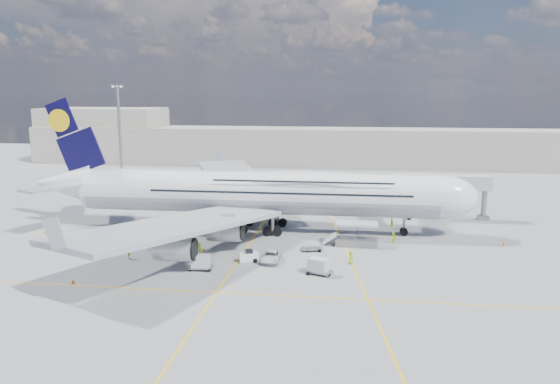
# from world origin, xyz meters

# --- Properties ---
(ground) EXTENTS (300.00, 300.00, 0.00)m
(ground) POSITION_xyz_m (0.00, 0.00, 0.00)
(ground) COLOR gray
(ground) RESTS_ON ground
(taxi_line_main) EXTENTS (0.25, 220.00, 0.01)m
(taxi_line_main) POSITION_xyz_m (0.00, 0.00, 0.01)
(taxi_line_main) COLOR yellow
(taxi_line_main) RESTS_ON ground
(taxi_line_cross) EXTENTS (120.00, 0.25, 0.01)m
(taxi_line_cross) POSITION_xyz_m (0.00, -20.00, 0.01)
(taxi_line_cross) COLOR yellow
(taxi_line_cross) RESTS_ON ground
(taxi_line_diag) EXTENTS (14.16, 99.06, 0.01)m
(taxi_line_diag) POSITION_xyz_m (14.00, 10.00, 0.01)
(taxi_line_diag) COLOR yellow
(taxi_line_diag) RESTS_ON ground
(airliner) EXTENTS (77.26, 79.15, 23.71)m
(airliner) POSITION_xyz_m (0.26, 10.00, 6.87)
(airliner) COLOR white
(airliner) RESTS_ON ground
(jet_bridge) EXTENTS (18.80, 12.10, 8.50)m
(jet_bridge) POSITION_xyz_m (29.81, 20.94, 6.85)
(jet_bridge) COLOR #B7B7BC
(jet_bridge) RESTS_ON ground
(cargo_loader) EXTENTS (8.53, 3.20, 3.67)m
(cargo_loader) POSITION_xyz_m (16.82, 2.89, 1.25)
(cargo_loader) COLOR silver
(cargo_loader) RESTS_ON ground
(light_mast) EXTENTS (3.00, 0.70, 25.50)m
(light_mast) POSITION_xyz_m (-40.00, 45.00, 13.21)
(light_mast) COLOR gray
(light_mast) RESTS_ON ground
(terminal) EXTENTS (180.00, 16.00, 12.00)m
(terminal) POSITION_xyz_m (0.00, 95.00, 6.00)
(terminal) COLOR #B2AD9E
(terminal) RESTS_ON ground
(hangar) EXTENTS (40.00, 22.00, 18.00)m
(hangar) POSITION_xyz_m (-70.00, 100.00, 9.00)
(hangar) COLOR #B2AD9E
(hangar) RESTS_ON ground
(tree_line) EXTENTS (160.00, 6.00, 8.00)m
(tree_line) POSITION_xyz_m (40.00, 140.00, 4.00)
(tree_line) COLOR #193814
(tree_line) RESTS_ON ground
(dolly_row_a) EXTENTS (3.24, 2.54, 1.82)m
(dolly_row_a) POSITION_xyz_m (-11.94, 0.42, 0.98)
(dolly_row_a) COLOR gray
(dolly_row_a) RESTS_ON ground
(dolly_row_b) EXTENTS (2.97, 1.89, 0.41)m
(dolly_row_b) POSITION_xyz_m (-18.13, -1.91, 0.32)
(dolly_row_b) COLOR gray
(dolly_row_b) RESTS_ON ground
(dolly_row_c) EXTENTS (3.51, 2.12, 2.12)m
(dolly_row_c) POSITION_xyz_m (-4.17, -12.09, 1.14)
(dolly_row_c) COLOR gray
(dolly_row_c) RESTS_ON ground
(dolly_back) EXTENTS (3.71, 2.49, 0.50)m
(dolly_back) POSITION_xyz_m (-24.79, -6.47, 0.39)
(dolly_back) COLOR gray
(dolly_back) RESTS_ON ground
(dolly_nose_far) EXTENTS (3.89, 3.03, 2.18)m
(dolly_nose_far) POSITION_xyz_m (11.90, -11.75, 1.17)
(dolly_nose_far) COLOR gray
(dolly_nose_far) RESTS_ON ground
(dolly_nose_near) EXTENTS (3.59, 2.56, 0.48)m
(dolly_nose_near) POSITION_xyz_m (10.15, -1.12, 0.37)
(dolly_nose_near) COLOR gray
(dolly_nose_near) RESTS_ON ground
(baggage_tug) EXTENTS (3.04, 2.11, 1.74)m
(baggage_tug) POSITION_xyz_m (1.68, -7.56, 0.77)
(baggage_tug) COLOR white
(baggage_tug) RESTS_ON ground
(catering_truck_inner) EXTENTS (6.46, 3.84, 3.61)m
(catering_truck_inner) POSITION_xyz_m (-3.88, 28.58, 1.70)
(catering_truck_inner) COLOR gray
(catering_truck_inner) RESTS_ON ground
(catering_truck_outer) EXTENTS (7.38, 3.02, 4.35)m
(catering_truck_outer) POSITION_xyz_m (-8.08, 40.81, 2.02)
(catering_truck_outer) COLOR gray
(catering_truck_outer) RESTS_ON ground
(service_van) EXTENTS (2.60, 5.38, 1.48)m
(service_van) POSITION_xyz_m (4.83, -7.13, 0.74)
(service_van) COLOR silver
(service_van) RESTS_ON ground
(crew_nose) EXTENTS (0.86, 0.86, 2.02)m
(crew_nose) POSITION_xyz_m (23.29, 14.33, 1.01)
(crew_nose) COLOR #BBFF1A
(crew_nose) RESTS_ON ground
(crew_loader) EXTENTS (1.22, 1.17, 1.98)m
(crew_loader) POSITION_xyz_m (22.89, 4.22, 0.99)
(crew_loader) COLOR #B8F119
(crew_loader) RESTS_ON ground
(crew_wing) EXTENTS (0.56, 1.02, 1.65)m
(crew_wing) POSITION_xyz_m (-15.85, -8.67, 0.82)
(crew_wing) COLOR #C6F419
(crew_wing) RESTS_ON ground
(crew_van) EXTENTS (1.06, 1.09, 1.89)m
(crew_van) POSITION_xyz_m (16.16, -6.69, 0.95)
(crew_van) COLOR #ABEE19
(crew_van) RESTS_ON ground
(crew_tug) EXTENTS (1.26, 0.76, 1.91)m
(crew_tug) POSITION_xyz_m (-6.07, -5.86, 0.96)
(crew_tug) COLOR #B8F91A
(crew_tug) RESTS_ON ground
(cone_nose) EXTENTS (0.45, 0.45, 0.58)m
(cone_nose) POSITION_xyz_m (40.18, 5.83, 0.28)
(cone_nose) COLOR #FF620D
(cone_nose) RESTS_ON ground
(cone_wing_left_inner) EXTENTS (0.40, 0.40, 0.51)m
(cone_wing_left_inner) POSITION_xyz_m (-2.41, 21.52, 0.25)
(cone_wing_left_inner) COLOR #FF620D
(cone_wing_left_inner) RESTS_ON ground
(cone_wing_left_outer) EXTENTS (0.48, 0.48, 0.62)m
(cone_wing_left_outer) POSITION_xyz_m (-10.19, 38.63, 0.30)
(cone_wing_left_outer) COLOR #FF620D
(cone_wing_left_outer) RESTS_ON ground
(cone_wing_right_inner) EXTENTS (0.47, 0.47, 0.60)m
(cone_wing_right_inner) POSITION_xyz_m (-6.13, -3.50, 0.29)
(cone_wing_right_inner) COLOR #FF620D
(cone_wing_right_inner) RESTS_ON ground
(cone_wing_right_outer) EXTENTS (0.48, 0.48, 0.62)m
(cone_wing_right_outer) POSITION_xyz_m (-18.85, -19.45, 0.30)
(cone_wing_right_outer) COLOR #FF620D
(cone_wing_right_outer) RESTS_ON ground
(cone_tail) EXTENTS (0.47, 0.47, 0.60)m
(cone_tail) POSITION_xyz_m (-36.05, 3.17, 0.29)
(cone_tail) COLOR #FF620D
(cone_tail) RESTS_ON ground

